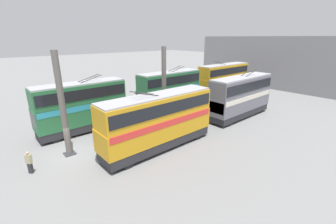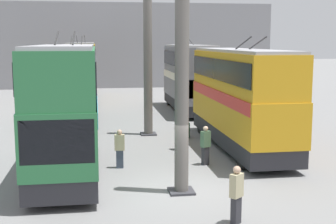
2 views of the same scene
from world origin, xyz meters
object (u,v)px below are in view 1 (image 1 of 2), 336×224
object	(u,v)px
bus_right_near	(82,104)
person_aisle_midway	(140,129)
oil_drum	(167,128)
person_aisle_foreground	(29,162)
bus_left_far	(241,94)
bus_right_mid	(170,88)
bus_right_far	(224,78)
person_by_right_row	(98,127)
bus_left_near	(159,119)
person_by_left_row	(116,139)

from	to	relation	value
bus_right_near	person_aisle_midway	size ratio (longest dim) A/B	5.58
person_aisle_midway	oil_drum	bearing A→B (deg)	-131.67
bus_right_near	person_aisle_foreground	xyz separation A→B (m)	(-6.14, -5.29, -2.04)
bus_left_far	bus_right_near	world-z (taller)	bus_right_near
bus_left_far	person_aisle_foreground	xyz separation A→B (m)	(-22.74, 3.12, -1.96)
bus_right_mid	bus_right_far	bearing A→B (deg)	0.00
bus_right_mid	person_aisle_midway	distance (m)	10.37
person_aisle_midway	oil_drum	xyz separation A→B (m)	(2.86, -0.83, -0.44)
bus_left_far	person_by_right_row	distance (m)	17.25
bus_right_far	person_aisle_foreground	xyz separation A→B (m)	(-30.86, -5.29, -2.06)
bus_left_near	oil_drum	distance (m)	4.41
bus_left_near	bus_right_mid	world-z (taller)	bus_right_mid
bus_right_far	person_aisle_midway	xyz separation A→B (m)	(-21.12, -5.31, -2.13)
bus_left_near	bus_right_far	bearing A→B (deg)	21.67
bus_right_near	bus_right_far	bearing A→B (deg)	0.00
bus_left_far	oil_drum	world-z (taller)	bus_left_far
bus_left_near	person_aisle_foreground	size ratio (longest dim) A/B	6.18
bus_right_near	person_aisle_midway	bearing A→B (deg)	-55.90
person_aisle_midway	oil_drum	world-z (taller)	person_aisle_midway
bus_right_mid	person_by_left_row	bearing A→B (deg)	-152.97
person_aisle_foreground	person_by_left_row	world-z (taller)	person_aisle_foreground
person_aisle_foreground	person_aisle_midway	size ratio (longest dim) A/B	1.07
bus_left_far	bus_right_far	bearing A→B (deg)	45.98
bus_right_near	bus_right_mid	xyz separation A→B (m)	(12.25, -0.00, -0.03)
bus_left_near	bus_right_far	size ratio (longest dim) A/B	1.00
bus_right_near	person_aisle_foreground	distance (m)	8.36
bus_right_near	person_aisle_foreground	world-z (taller)	bus_right_near
bus_right_near	person_by_right_row	world-z (taller)	bus_right_near
oil_drum	person_aisle_foreground	bearing A→B (deg)	176.12
person_aisle_midway	person_by_right_row	xyz separation A→B (m)	(-2.96, 3.14, 0.02)
bus_left_near	person_by_left_row	size ratio (longest dim) A/B	6.31
bus_right_far	bus_left_far	bearing A→B (deg)	-134.02
bus_right_far	person_by_left_row	size ratio (longest dim) A/B	6.32
bus_left_far	bus_right_far	xyz separation A→B (m)	(8.12, 8.41, 0.10)
bus_left_near	person_by_left_row	xyz separation A→B (m)	(-2.96, 2.46, -1.94)
person_aisle_foreground	bus_right_far	bearing A→B (deg)	150.39
bus_right_mid	person_by_right_row	world-z (taller)	bus_right_mid
person_by_left_row	person_by_right_row	distance (m)	3.77
bus_left_far	person_aisle_foreground	bearing A→B (deg)	172.19
bus_right_far	person_by_right_row	distance (m)	24.27
bus_right_near	oil_drum	size ratio (longest dim) A/B	10.73
bus_left_near	bus_right_near	size ratio (longest dim) A/B	1.19
bus_right_mid	person_aisle_foreground	size ratio (longest dim) A/B	5.38
person_by_right_row	bus_left_near	bearing A→B (deg)	-58.38
bus_left_far	person_aisle_foreground	distance (m)	23.03
person_aisle_midway	bus_right_far	bearing A→B (deg)	-101.40
person_aisle_foreground	bus_right_mid	bearing A→B (deg)	156.70
person_by_left_row	oil_drum	world-z (taller)	person_by_left_row
person_aisle_foreground	person_by_right_row	bearing A→B (deg)	165.33
bus_right_mid	person_by_right_row	size ratio (longest dim) A/B	5.66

